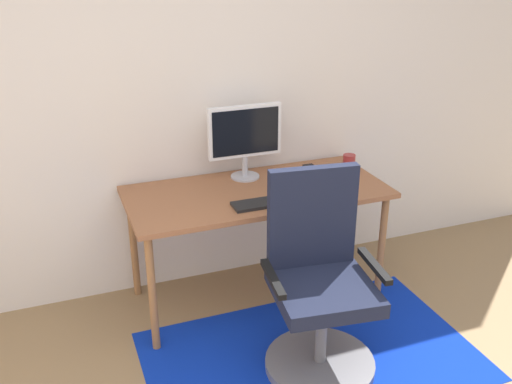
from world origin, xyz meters
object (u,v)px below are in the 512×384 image
at_px(monitor, 245,135).
at_px(office_chair, 319,294).
at_px(cell_phone, 312,168).
at_px(desk, 257,200).
at_px(computer_mouse, 317,194).
at_px(coffee_cup, 349,162).
at_px(keyboard, 270,202).

relative_size(monitor, office_chair, 0.43).
height_order(monitor, cell_phone, monitor).
bearing_deg(cell_phone, desk, -158.53).
height_order(computer_mouse, cell_phone, computer_mouse).
relative_size(desk, computer_mouse, 14.89).
bearing_deg(computer_mouse, cell_phone, 67.66).
xyz_separation_m(desk, computer_mouse, (0.29, -0.22, 0.09)).
distance_m(computer_mouse, cell_phone, 0.46).
bearing_deg(cell_phone, office_chair, -115.23).
xyz_separation_m(cell_phone, office_chair, (-0.39, -0.91, -0.32)).
bearing_deg(computer_mouse, coffee_cup, 40.63).
height_order(keyboard, coffee_cup, coffee_cup).
relative_size(monitor, computer_mouse, 4.45).
bearing_deg(desk, computer_mouse, -37.52).
height_order(monitor, computer_mouse, monitor).
relative_size(coffee_cup, office_chair, 0.09).
bearing_deg(office_chair, cell_phone, 74.15).
xyz_separation_m(keyboard, coffee_cup, (0.69, 0.33, 0.04)).
height_order(desk, coffee_cup, coffee_cup).
bearing_deg(computer_mouse, office_chair, -113.72).
bearing_deg(desk, office_chair, -83.99).
bearing_deg(keyboard, computer_mouse, -1.87).
bearing_deg(coffee_cup, keyboard, -154.24).
xyz_separation_m(desk, cell_phone, (0.46, 0.20, 0.07)).
bearing_deg(office_chair, desk, 103.24).
xyz_separation_m(monitor, computer_mouse, (0.29, -0.43, -0.26)).
distance_m(monitor, keyboard, 0.50).
height_order(computer_mouse, office_chair, office_chair).
bearing_deg(cell_phone, computer_mouse, -114.49).
xyz_separation_m(monitor, coffee_cup, (0.69, -0.09, -0.23)).
height_order(desk, office_chair, office_chair).
relative_size(coffee_cup, cell_phone, 0.67).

